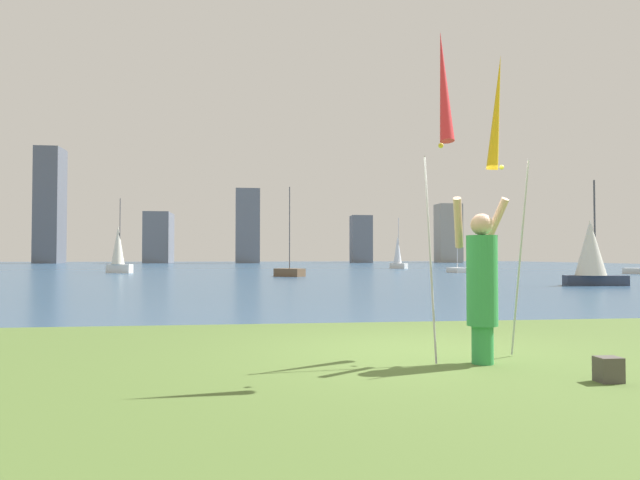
# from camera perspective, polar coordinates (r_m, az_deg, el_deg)

# --- Properties ---
(ground) EXTENTS (120.00, 138.00, 0.12)m
(ground) POSITION_cam_1_polar(r_m,az_deg,el_deg) (58.40, -5.09, -2.89)
(ground) COLOR #4C662D
(person) EXTENTS (0.72, 0.53, 1.98)m
(person) POSITION_cam_1_polar(r_m,az_deg,el_deg) (7.02, 15.88, -3.99)
(person) COLOR green
(person) RESTS_ON ground
(kite_flag_left) EXTENTS (0.16, 0.90, 3.85)m
(kite_flag_left) POSITION_cam_1_polar(r_m,az_deg,el_deg) (6.77, 12.21, 14.21)
(kite_flag_left) COLOR #B2B2B7
(kite_flag_left) RESTS_ON ground
(kite_flag_right) EXTENTS (0.16, 1.11, 3.93)m
(kite_flag_right) POSITION_cam_1_polar(r_m,az_deg,el_deg) (8.17, 17.30, 11.55)
(kite_flag_right) COLOR #B2B2B7
(kite_flag_right) RESTS_ON ground
(bag) EXTENTS (0.24, 0.19, 0.25)m
(bag) POSITION_cam_1_polar(r_m,az_deg,el_deg) (6.55, 26.90, -11.48)
(bag) COLOR #4C4742
(bag) RESTS_ON ground
(sailboat_0) EXTENTS (1.23, 1.85, 3.33)m
(sailboat_0) POSITION_cam_1_polar(r_m,az_deg,el_deg) (44.27, 13.59, -2.92)
(sailboat_0) COLOR white
(sailboat_0) RESTS_ON ground
(sailboat_1) EXTENTS (1.98, 1.25, 5.54)m
(sailboat_1) POSITION_cam_1_polar(r_m,az_deg,el_deg) (44.68, -19.52, -0.98)
(sailboat_1) COLOR white
(sailboat_1) RESTS_ON ground
(sailboat_3) EXTENTS (1.75, 1.68, 5.04)m
(sailboat_3) POSITION_cam_1_polar(r_m,az_deg,el_deg) (57.09, 7.80, -1.40)
(sailboat_3) COLOR white
(sailboat_3) RESTS_ON ground
(sailboat_6) EXTENTS (2.64, 1.51, 4.54)m
(sailboat_6) POSITION_cam_1_polar(r_m,az_deg,el_deg) (27.12, 25.50, -1.16)
(sailboat_6) COLOR #333D51
(sailboat_6) RESTS_ON ground
(sailboat_8) EXTENTS (1.95, 1.83, 5.52)m
(sailboat_8) POSITION_cam_1_polar(r_m,az_deg,el_deg) (35.07, -3.07, -3.17)
(sailboat_8) COLOR brown
(sailboat_8) RESTS_ON ground
(skyline_tower_0) EXTENTS (3.99, 5.26, 19.76)m
(skyline_tower_0) POSITION_cam_1_polar(r_m,az_deg,el_deg) (108.07, -25.40, 3.13)
(skyline_tower_0) COLOR #565B66
(skyline_tower_0) RESTS_ON ground
(skyline_tower_1) EXTENTS (4.39, 7.94, 8.95)m
(skyline_tower_1) POSITION_cam_1_polar(r_m,az_deg,el_deg) (105.53, -15.82, 0.21)
(skyline_tower_1) COLOR slate
(skyline_tower_1) RESTS_ON ground
(skyline_tower_2) EXTENTS (4.17, 5.23, 12.96)m
(skyline_tower_2) POSITION_cam_1_polar(r_m,az_deg,el_deg) (101.04, -7.24, 1.37)
(skyline_tower_2) COLOR slate
(skyline_tower_2) RESTS_ON ground
(skyline_tower_3) EXTENTS (3.74, 3.43, 8.70)m
(skyline_tower_3) POSITION_cam_1_polar(r_m,az_deg,el_deg) (105.32, 4.13, 0.08)
(skyline_tower_3) COLOR slate
(skyline_tower_3) RESTS_ON ground
(skyline_tower_4) EXTENTS (4.41, 3.91, 11.02)m
(skyline_tower_4) POSITION_cam_1_polar(r_m,az_deg,el_deg) (110.06, 12.71, 0.65)
(skyline_tower_4) COLOR gray
(skyline_tower_4) RESTS_ON ground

